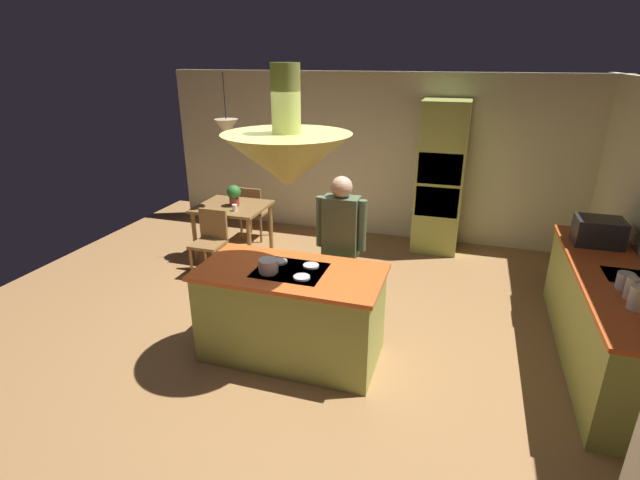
# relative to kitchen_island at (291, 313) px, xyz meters

# --- Properties ---
(ground) EXTENTS (8.16, 8.16, 0.00)m
(ground) POSITION_rel_kitchen_island_xyz_m (0.00, 0.20, -0.46)
(ground) COLOR #9E7042
(wall_back) EXTENTS (6.80, 0.10, 2.55)m
(wall_back) POSITION_rel_kitchen_island_xyz_m (0.00, 3.65, 0.81)
(wall_back) COLOR beige
(wall_back) RESTS_ON ground
(kitchen_island) EXTENTS (1.73, 0.88, 0.93)m
(kitchen_island) POSITION_rel_kitchen_island_xyz_m (0.00, 0.00, 0.00)
(kitchen_island) COLOR #A0A84C
(kitchen_island) RESTS_ON ground
(counter_run_right) EXTENTS (0.73, 2.64, 0.91)m
(counter_run_right) POSITION_rel_kitchen_island_xyz_m (2.84, 0.80, 0.00)
(counter_run_right) COLOR #A0A84C
(counter_run_right) RESTS_ON ground
(oven_tower) EXTENTS (0.66, 0.62, 2.20)m
(oven_tower) POSITION_rel_kitchen_island_xyz_m (1.10, 3.24, 0.64)
(oven_tower) COLOR #A0A84C
(oven_tower) RESTS_ON ground
(dining_table) EXTENTS (0.97, 0.86, 0.76)m
(dining_table) POSITION_rel_kitchen_island_xyz_m (-1.70, 2.10, 0.19)
(dining_table) COLOR olive
(dining_table) RESTS_ON ground
(person_at_island) EXTENTS (0.53, 0.22, 1.66)m
(person_at_island) POSITION_rel_kitchen_island_xyz_m (0.29, 0.71, 0.49)
(person_at_island) COLOR tan
(person_at_island) RESTS_ON ground
(range_hood) EXTENTS (1.10, 1.10, 1.00)m
(range_hood) POSITION_rel_kitchen_island_xyz_m (0.00, 0.00, 1.51)
(range_hood) COLOR #A0A84C
(pendant_light_over_table) EXTENTS (0.32, 0.32, 0.82)m
(pendant_light_over_table) POSITION_rel_kitchen_island_xyz_m (-1.70, 2.10, 1.40)
(pendant_light_over_table) COLOR beige
(chair_facing_island) EXTENTS (0.40, 0.40, 0.87)m
(chair_facing_island) POSITION_rel_kitchen_island_xyz_m (-1.70, 1.45, 0.04)
(chair_facing_island) COLOR olive
(chair_facing_island) RESTS_ON ground
(chair_by_back_wall) EXTENTS (0.40, 0.40, 0.87)m
(chair_by_back_wall) POSITION_rel_kitchen_island_xyz_m (-1.70, 2.75, 0.04)
(chair_by_back_wall) COLOR olive
(chair_by_back_wall) RESTS_ON ground
(potted_plant_on_table) EXTENTS (0.20, 0.20, 0.30)m
(potted_plant_on_table) POSITION_rel_kitchen_island_xyz_m (-1.66, 2.11, 0.47)
(potted_plant_on_table) COLOR #99382D
(potted_plant_on_table) RESTS_ON dining_table
(cup_on_table) EXTENTS (0.07, 0.07, 0.09)m
(cup_on_table) POSITION_rel_kitchen_island_xyz_m (-1.55, 1.88, 0.34)
(cup_on_table) COLOR white
(cup_on_table) RESTS_ON dining_table
(canister_flour) EXTENTS (0.14, 0.14, 0.19)m
(canister_flour) POSITION_rel_kitchen_island_xyz_m (2.84, 0.15, 0.55)
(canister_flour) COLOR silver
(canister_flour) RESTS_ON counter_run_right
(canister_sugar) EXTENTS (0.10, 0.10, 0.18)m
(canister_sugar) POSITION_rel_kitchen_island_xyz_m (2.84, 0.33, 0.54)
(canister_sugar) COLOR silver
(canister_sugar) RESTS_ON counter_run_right
(canister_tea) EXTENTS (0.14, 0.14, 0.14)m
(canister_tea) POSITION_rel_kitchen_island_xyz_m (2.84, 0.51, 0.52)
(canister_tea) COLOR silver
(canister_tea) RESTS_ON counter_run_right
(microwave_on_counter) EXTENTS (0.46, 0.36, 0.28)m
(microwave_on_counter) POSITION_rel_kitchen_island_xyz_m (2.84, 1.58, 0.59)
(microwave_on_counter) COLOR #232326
(microwave_on_counter) RESTS_ON counter_run_right
(cooking_pot_on_cooktop) EXTENTS (0.18, 0.18, 0.12)m
(cooking_pot_on_cooktop) POSITION_rel_kitchen_island_xyz_m (-0.16, -0.13, 0.53)
(cooking_pot_on_cooktop) COLOR #B2B2B7
(cooking_pot_on_cooktop) RESTS_ON kitchen_island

